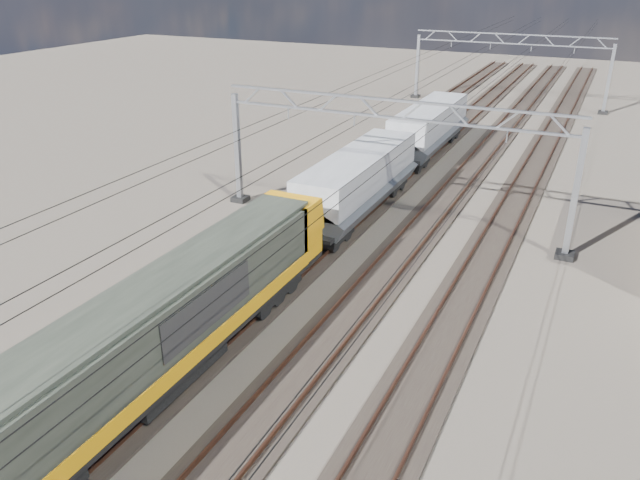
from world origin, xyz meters
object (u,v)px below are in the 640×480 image
at_px(catenary_gantry_mid, 388,159).
at_px(locomotive, 159,328).
at_px(hopper_wagon_mid, 429,126).
at_px(catenary_gantry_far, 508,67).
at_px(hopper_wagon_lead, 359,179).

height_order(catenary_gantry_mid, locomotive, catenary_gantry_mid).
relative_size(catenary_gantry_mid, locomotive, 0.94).
bearing_deg(locomotive, catenary_gantry_mid, 83.23).
relative_size(catenary_gantry_mid, hopper_wagon_mid, 1.53).
height_order(locomotive, hopper_wagon_mid, locomotive).
relative_size(catenary_gantry_mid, catenary_gantry_far, 1.00).
height_order(catenary_gantry_far, locomotive, catenary_gantry_far).
bearing_deg(locomotive, catenary_gantry_far, 87.83).
xyz_separation_m(locomotive, hopper_wagon_mid, (-0.00, 31.90, -0.09)).
height_order(hopper_wagon_lead, hopper_wagon_mid, same).
distance_m(catenary_gantry_mid, hopper_wagon_lead, 2.74).
bearing_deg(hopper_wagon_mid, locomotive, -90.00).
distance_m(catenary_gantry_far, locomotive, 52.90).
xyz_separation_m(hopper_wagon_lead, hopper_wagon_mid, (0.00, 14.20, 0.00)).
distance_m(hopper_wagon_lead, hopper_wagon_mid, 14.20).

